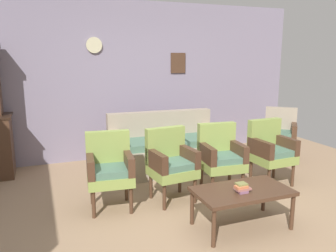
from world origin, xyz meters
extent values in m
plane|color=#997A5B|center=(0.00, 0.00, 0.00)|extent=(7.68, 7.68, 0.00)
cube|color=gray|center=(0.00, 2.63, 1.35)|extent=(6.40, 0.06, 2.70)
cube|color=#472D1E|center=(0.90, 2.58, 1.65)|extent=(0.28, 0.02, 0.36)
cylinder|color=beige|center=(-0.60, 2.58, 1.95)|extent=(0.26, 0.03, 0.26)
cube|color=gray|center=(0.29, 1.59, 0.21)|extent=(1.75, 0.86, 0.42)
cube|color=gray|center=(0.30, 1.91, 0.66)|extent=(1.73, 0.22, 0.48)
cube|color=gray|center=(1.07, 1.56, 0.54)|extent=(0.19, 0.81, 0.24)
cube|color=gray|center=(-0.49, 1.62, 0.54)|extent=(0.19, 0.81, 0.24)
cube|color=#4C705B|center=(0.78, 1.53, 0.47)|extent=(0.46, 0.58, 0.10)
cube|color=#4C705B|center=(0.29, 1.55, 0.47)|extent=(0.46, 0.58, 0.10)
cube|color=#4C705B|center=(-0.20, 1.57, 0.47)|extent=(0.46, 0.58, 0.10)
cube|color=#849947|center=(-0.80, 0.56, 0.38)|extent=(0.57, 0.53, 0.12)
cube|color=#4C705B|center=(-0.81, 0.54, 0.47)|extent=(0.48, 0.45, 0.10)
cube|color=#849947|center=(-0.78, 0.75, 0.67)|extent=(0.53, 0.16, 0.46)
cube|color=#472D1E|center=(-0.59, 0.53, 0.55)|extent=(0.13, 0.49, 0.22)
cube|color=#472D1E|center=(-1.02, 0.58, 0.55)|extent=(0.13, 0.49, 0.22)
cylinder|color=#472D1E|center=(-0.62, 0.34, 0.16)|extent=(0.04, 0.04, 0.32)
cylinder|color=#472D1E|center=(-1.03, 0.39, 0.16)|extent=(0.04, 0.04, 0.32)
cylinder|color=#472D1E|center=(-0.57, 0.72, 0.16)|extent=(0.04, 0.04, 0.32)
cylinder|color=#472D1E|center=(-0.99, 0.77, 0.16)|extent=(0.04, 0.04, 0.32)
cube|color=#849947|center=(-0.04, 0.50, 0.38)|extent=(0.57, 0.53, 0.12)
cube|color=#4C705B|center=(-0.04, 0.48, 0.47)|extent=(0.48, 0.45, 0.10)
cube|color=#849947|center=(-0.06, 0.70, 0.67)|extent=(0.53, 0.16, 0.46)
cube|color=#472D1E|center=(0.18, 0.53, 0.55)|extent=(0.13, 0.49, 0.22)
cube|color=#472D1E|center=(-0.26, 0.48, 0.55)|extent=(0.13, 0.49, 0.22)
cylinder|color=#472D1E|center=(0.19, 0.34, 0.16)|extent=(0.04, 0.04, 0.32)
cylinder|color=#472D1E|center=(-0.23, 0.29, 0.16)|extent=(0.04, 0.04, 0.32)
cylinder|color=#472D1E|center=(0.15, 0.72, 0.16)|extent=(0.04, 0.04, 0.32)
cylinder|color=#472D1E|center=(-0.27, 0.67, 0.16)|extent=(0.04, 0.04, 0.32)
cube|color=#849947|center=(0.67, 0.52, 0.38)|extent=(0.56, 0.53, 0.12)
cube|color=#4C705B|center=(0.66, 0.50, 0.47)|extent=(0.48, 0.45, 0.10)
cube|color=#849947|center=(0.68, 0.72, 0.67)|extent=(0.53, 0.15, 0.46)
cube|color=#472D1E|center=(0.88, 0.50, 0.55)|extent=(0.12, 0.49, 0.22)
cube|color=#472D1E|center=(0.45, 0.54, 0.55)|extent=(0.12, 0.49, 0.22)
cylinder|color=#472D1E|center=(0.86, 0.31, 0.16)|extent=(0.04, 0.04, 0.32)
cylinder|color=#472D1E|center=(0.44, 0.35, 0.16)|extent=(0.04, 0.04, 0.32)
cylinder|color=#472D1E|center=(0.89, 0.69, 0.16)|extent=(0.04, 0.04, 0.32)
cylinder|color=#472D1E|center=(0.47, 0.73, 0.16)|extent=(0.04, 0.04, 0.32)
cube|color=#849947|center=(1.47, 0.52, 0.38)|extent=(0.54, 0.51, 0.12)
cube|color=#4C705B|center=(1.47, 0.50, 0.47)|extent=(0.46, 0.43, 0.10)
cube|color=#849947|center=(1.46, 0.72, 0.67)|extent=(0.52, 0.13, 0.46)
cube|color=#472D1E|center=(1.69, 0.53, 0.55)|extent=(0.10, 0.48, 0.22)
cube|color=#472D1E|center=(1.25, 0.51, 0.55)|extent=(0.10, 0.48, 0.22)
cylinder|color=#472D1E|center=(1.69, 0.34, 0.16)|extent=(0.04, 0.04, 0.32)
cylinder|color=#472D1E|center=(1.27, 0.32, 0.16)|extent=(0.04, 0.04, 0.32)
cylinder|color=#472D1E|center=(1.67, 0.72, 0.16)|extent=(0.04, 0.04, 0.32)
cylinder|color=#472D1E|center=(1.25, 0.70, 0.16)|extent=(0.04, 0.04, 0.32)
cube|color=gray|center=(2.30, 1.39, 0.38)|extent=(0.71, 0.70, 0.12)
cube|color=#4C705B|center=(2.28, 1.37, 0.47)|extent=(0.60, 0.60, 0.10)
cube|color=gray|center=(2.42, 1.54, 0.67)|extent=(0.46, 0.41, 0.46)
cube|color=#472D1E|center=(2.47, 1.25, 0.55)|extent=(0.37, 0.42, 0.22)
cube|color=#472D1E|center=(2.13, 1.53, 0.55)|extent=(0.37, 0.42, 0.22)
cylinder|color=#472D1E|center=(2.34, 1.11, 0.16)|extent=(0.04, 0.04, 0.32)
cylinder|color=#472D1E|center=(2.01, 1.38, 0.16)|extent=(0.04, 0.04, 0.32)
cylinder|color=#472D1E|center=(2.58, 1.40, 0.16)|extent=(0.04, 0.04, 0.32)
cylinder|color=#472D1E|center=(2.26, 1.67, 0.16)|extent=(0.04, 0.04, 0.32)
cube|color=#472D1E|center=(0.39, -0.37, 0.40)|extent=(1.00, 0.56, 0.04)
cylinder|color=#472D1E|center=(-0.07, -0.13, 0.19)|extent=(0.04, 0.04, 0.38)
cylinder|color=#472D1E|center=(0.85, -0.13, 0.19)|extent=(0.04, 0.04, 0.38)
cylinder|color=#472D1E|center=(-0.07, -0.61, 0.19)|extent=(0.04, 0.04, 0.38)
cylinder|color=#472D1E|center=(0.85, -0.61, 0.19)|extent=(0.04, 0.04, 0.38)
cube|color=#895C76|center=(0.34, -0.44, 0.43)|extent=(0.10, 0.09, 0.03)
cube|color=#A3645B|center=(0.35, -0.43, 0.46)|extent=(0.16, 0.10, 0.02)
cube|color=#CD7045|center=(0.33, -0.44, 0.48)|extent=(0.13, 0.08, 0.02)
cube|color=olive|center=(0.35, -0.42, 0.50)|extent=(0.11, 0.09, 0.02)
camera|label=1|loc=(-1.53, -3.18, 1.78)|focal=36.24mm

